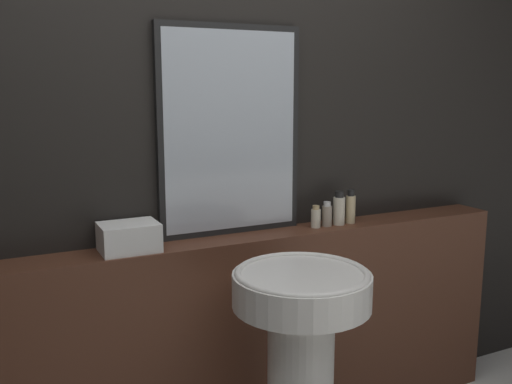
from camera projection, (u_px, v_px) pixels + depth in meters
name	position (u px, v px, depth m)	size (l,w,h in m)	color
wall_back	(215.00, 162.00, 2.44)	(8.00, 0.06, 2.50)	black
vanity_counter	(228.00, 344.00, 2.47)	(2.82, 0.19, 0.94)	#512D1E
pedestal_sink	(301.00, 357.00, 2.07)	(0.50, 0.50, 0.93)	silver
mirror	(231.00, 132.00, 2.39)	(0.64, 0.03, 0.88)	black
towel_stack	(129.00, 237.00, 2.19)	(0.22, 0.17, 0.11)	white
shampoo_bottle	(316.00, 217.00, 2.56)	(0.04, 0.04, 0.10)	beige
conditioner_bottle	(327.00, 215.00, 2.59)	(0.05, 0.05, 0.11)	gray
lotion_bottle	(339.00, 209.00, 2.61)	(0.05, 0.05, 0.16)	beige
body_wash_bottle	(351.00, 208.00, 2.64)	(0.04, 0.04, 0.16)	#C6B284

